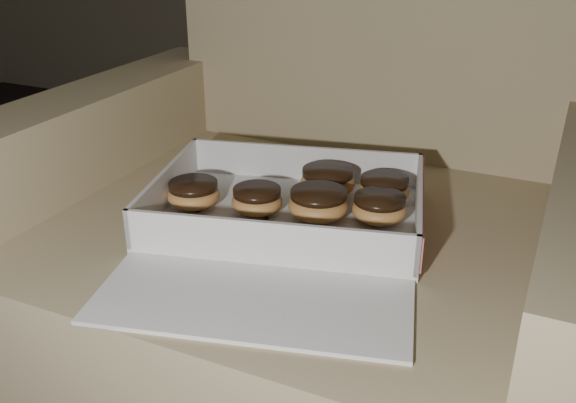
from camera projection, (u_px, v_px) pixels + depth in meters
The scene contains 13 objects.
armchair at pixel (316, 268), 0.99m from camera, with size 0.85×0.72×0.89m.
bakery_box at pixel (285, 224), 0.84m from camera, with size 0.44×0.48×0.06m.
donut_a at pixel (318, 203), 0.86m from camera, with size 0.08×0.08×0.04m.
donut_b at pixel (194, 193), 0.89m from camera, with size 0.07×0.07×0.04m.
donut_c at pixel (328, 181), 0.93m from camera, with size 0.08×0.08×0.04m.
donut_d at pixel (384, 189), 0.91m from camera, with size 0.07×0.07×0.04m.
donut_e at pixel (379, 208), 0.85m from camera, with size 0.07×0.07×0.04m.
donut_f at pixel (257, 199), 0.87m from camera, with size 0.07×0.07×0.04m.
crumb_a at pixel (198, 211), 0.88m from camera, with size 0.01×0.01×0.00m, color black.
crumb_b at pixel (157, 240), 0.80m from camera, with size 0.01×0.01×0.00m, color black.
crumb_c at pixel (294, 249), 0.78m from camera, with size 0.01×0.01×0.00m, color black.
crumb_d at pixel (267, 218), 0.86m from camera, with size 0.01×0.01×0.00m, color black.
crumb_e at pixel (228, 230), 0.83m from camera, with size 0.01×0.01×0.00m, color black.
Camera 1 is at (0.57, 0.02, 0.79)m, focal length 40.00 mm.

